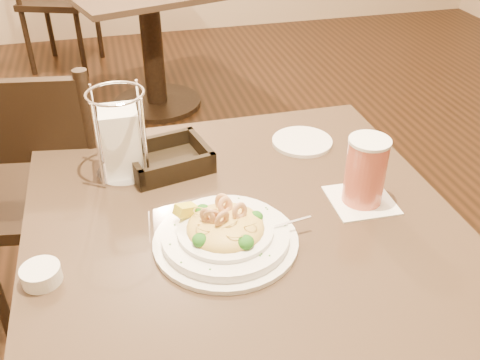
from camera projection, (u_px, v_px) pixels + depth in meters
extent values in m
cylinder|color=black|center=(242.00, 332.00, 1.33)|extent=(0.12, 0.12, 0.66)
cube|color=#493829|center=(242.00, 222.00, 1.14)|extent=(0.90, 0.90, 0.03)
cylinder|color=black|center=(158.00, 103.00, 3.24)|extent=(0.52, 0.52, 0.03)
cylinder|color=black|center=(152.00, 47.00, 3.05)|extent=(0.12, 0.12, 0.66)
cube|color=black|center=(55.00, 196.00, 1.67)|extent=(0.48, 0.48, 0.04)
cylinder|color=black|center=(127.00, 217.00, 1.96)|extent=(0.04, 0.04, 0.43)
cylinder|color=black|center=(26.00, 223.00, 1.93)|extent=(0.04, 0.04, 0.43)
cylinder|color=black|center=(117.00, 287.00, 1.66)|extent=(0.04, 0.04, 0.43)
cylinder|color=black|center=(94.00, 153.00, 1.40)|extent=(0.04, 0.04, 0.46)
cube|color=black|center=(14.00, 122.00, 1.33)|extent=(0.36, 0.09, 0.22)
cube|color=black|center=(58.00, 1.00, 3.54)|extent=(0.54, 0.54, 0.04)
cylinder|color=black|center=(98.00, 28.00, 3.80)|extent=(0.04, 0.04, 0.43)
cylinder|color=black|center=(50.00, 27.00, 3.83)|extent=(0.04, 0.04, 0.43)
cylinder|color=black|center=(81.00, 45.00, 3.50)|extent=(0.04, 0.04, 0.43)
cylinder|color=black|center=(28.00, 44.00, 3.53)|extent=(0.04, 0.04, 0.43)
cylinder|color=white|center=(226.00, 241.00, 1.06)|extent=(0.29, 0.29, 0.01)
cylinder|color=white|center=(226.00, 235.00, 1.05)|extent=(0.25, 0.25, 0.02)
cylinder|color=white|center=(225.00, 230.00, 1.04)|extent=(0.19, 0.19, 0.01)
ellipsoid|color=gold|center=(225.00, 228.00, 1.04)|extent=(0.15, 0.15, 0.05)
cube|color=yellow|center=(186.00, 210.00, 1.06)|extent=(0.06, 0.05, 0.04)
cube|color=silver|center=(286.00, 224.00, 1.06)|extent=(0.11, 0.01, 0.01)
cube|color=silver|center=(258.00, 227.00, 1.04)|extent=(0.03, 0.02, 0.00)
torus|color=gold|center=(234.00, 220.00, 1.03)|extent=(0.04, 0.04, 0.02)
torus|color=gold|center=(215.00, 217.00, 1.05)|extent=(0.06, 0.05, 0.03)
torus|color=gold|center=(212.00, 237.00, 1.01)|extent=(0.04, 0.04, 0.02)
torus|color=gold|center=(217.00, 221.00, 1.04)|extent=(0.03, 0.03, 0.01)
torus|color=gold|center=(211.00, 233.00, 1.00)|extent=(0.05, 0.05, 0.01)
torus|color=gold|center=(233.00, 217.00, 1.03)|extent=(0.05, 0.05, 0.01)
torus|color=gold|center=(204.00, 228.00, 1.00)|extent=(0.04, 0.04, 0.02)
torus|color=gold|center=(228.00, 233.00, 1.00)|extent=(0.04, 0.04, 0.02)
torus|color=gold|center=(221.00, 241.00, 1.00)|extent=(0.04, 0.04, 0.01)
torus|color=gold|center=(219.00, 213.00, 1.03)|extent=(0.04, 0.05, 0.02)
torus|color=gold|center=(219.00, 217.00, 1.06)|extent=(0.04, 0.04, 0.02)
torus|color=gold|center=(228.00, 223.00, 1.02)|extent=(0.05, 0.04, 0.03)
torus|color=gold|center=(200.00, 211.00, 1.04)|extent=(0.03, 0.03, 0.01)
torus|color=gold|center=(251.00, 225.00, 1.00)|extent=(0.04, 0.03, 0.03)
torus|color=gold|center=(228.00, 206.00, 1.07)|extent=(0.04, 0.05, 0.02)
torus|color=gold|center=(235.00, 234.00, 0.99)|extent=(0.05, 0.05, 0.02)
torus|color=gold|center=(232.00, 223.00, 1.02)|extent=(0.03, 0.03, 0.00)
torus|color=gold|center=(218.00, 216.00, 1.03)|extent=(0.03, 0.03, 0.02)
torus|color=tan|center=(208.00, 216.00, 1.01)|extent=(0.03, 0.03, 0.04)
torus|color=tan|center=(225.00, 206.00, 1.04)|extent=(0.04, 0.04, 0.04)
torus|color=tan|center=(212.00, 216.00, 1.01)|extent=(0.04, 0.03, 0.04)
torus|color=tan|center=(222.00, 219.00, 1.00)|extent=(0.04, 0.03, 0.04)
torus|color=tan|center=(223.00, 202.00, 1.05)|extent=(0.04, 0.04, 0.04)
torus|color=tan|center=(240.00, 211.00, 1.02)|extent=(0.04, 0.03, 0.04)
ellipsoid|color=#175012|center=(256.00, 217.00, 1.05)|extent=(0.03, 0.03, 0.02)
ellipsoid|color=#175012|center=(203.00, 210.00, 1.07)|extent=(0.03, 0.03, 0.02)
ellipsoid|color=#175012|center=(200.00, 240.00, 0.99)|extent=(0.03, 0.03, 0.02)
ellipsoid|color=#175012|center=(245.00, 242.00, 0.99)|extent=(0.03, 0.03, 0.03)
cube|color=#266619|center=(285.00, 225.00, 1.06)|extent=(0.00, 0.00, 0.00)
cube|color=#266619|center=(267.00, 209.00, 1.10)|extent=(0.00, 0.00, 0.00)
cube|color=#266619|center=(262.00, 254.00, 0.99)|extent=(0.00, 0.00, 0.00)
cube|color=#266619|center=(260.00, 256.00, 0.98)|extent=(0.00, 0.00, 0.00)
cube|color=#266619|center=(239.00, 198.00, 1.14)|extent=(0.00, 0.00, 0.00)
cube|color=#266619|center=(266.00, 208.00, 1.11)|extent=(0.00, 0.00, 0.00)
cube|color=#266619|center=(175.00, 225.00, 1.06)|extent=(0.00, 0.00, 0.00)
cube|color=#266619|center=(264.00, 214.00, 1.09)|extent=(0.00, 0.00, 0.00)
cube|color=#266619|center=(244.00, 204.00, 1.12)|extent=(0.00, 0.00, 0.00)
cube|color=#266619|center=(270.00, 255.00, 0.98)|extent=(0.00, 0.00, 0.00)
cube|color=#266619|center=(210.00, 269.00, 0.95)|extent=(0.00, 0.00, 0.00)
cube|color=#266619|center=(181.00, 262.00, 0.97)|extent=(0.00, 0.00, 0.00)
cube|color=#266619|center=(184.00, 207.00, 1.11)|extent=(0.00, 0.00, 0.00)
cube|color=#266619|center=(225.00, 200.00, 1.13)|extent=(0.00, 0.00, 0.00)
cube|color=#266619|center=(227.00, 203.00, 1.12)|extent=(0.00, 0.00, 0.00)
cube|color=#266619|center=(170.00, 244.00, 1.01)|extent=(0.00, 0.00, 0.00)
cube|color=#266619|center=(274.00, 227.00, 1.05)|extent=(0.00, 0.00, 0.00)
cube|color=white|center=(361.00, 200.00, 1.18)|extent=(0.14, 0.14, 0.00)
cylinder|color=#CC5F48|center=(365.00, 171.00, 1.14)|extent=(0.09, 0.09, 0.15)
cylinder|color=white|center=(370.00, 141.00, 1.10)|extent=(0.09, 0.09, 0.01)
cube|color=black|center=(168.00, 164.00, 1.29)|extent=(0.22, 0.19, 0.01)
cube|color=black|center=(201.00, 147.00, 1.31)|extent=(0.05, 0.15, 0.04)
cube|color=black|center=(132.00, 164.00, 1.25)|extent=(0.05, 0.15, 0.04)
cube|color=black|center=(158.00, 142.00, 1.33)|extent=(0.19, 0.05, 0.04)
cube|color=black|center=(178.00, 169.00, 1.23)|extent=(0.19, 0.05, 0.04)
cylinder|color=silver|center=(126.00, 172.00, 1.27)|extent=(0.13, 0.13, 0.01)
torus|color=silver|center=(115.00, 94.00, 1.16)|extent=(0.13, 0.13, 0.01)
cube|color=white|center=(121.00, 141.00, 1.23)|extent=(0.11, 0.11, 0.16)
cylinder|color=silver|center=(98.00, 147.00, 1.16)|extent=(0.01, 0.01, 0.21)
cylinder|color=silver|center=(145.00, 141.00, 1.18)|extent=(0.01, 0.01, 0.21)
cylinder|color=silver|center=(96.00, 125.00, 1.24)|extent=(0.01, 0.01, 0.21)
cylinder|color=silver|center=(141.00, 120.00, 1.27)|extent=(0.01, 0.01, 0.21)
cylinder|color=white|center=(302.00, 142.00, 1.39)|extent=(0.17, 0.17, 0.01)
cylinder|color=white|center=(41.00, 275.00, 0.96)|extent=(0.08, 0.08, 0.03)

